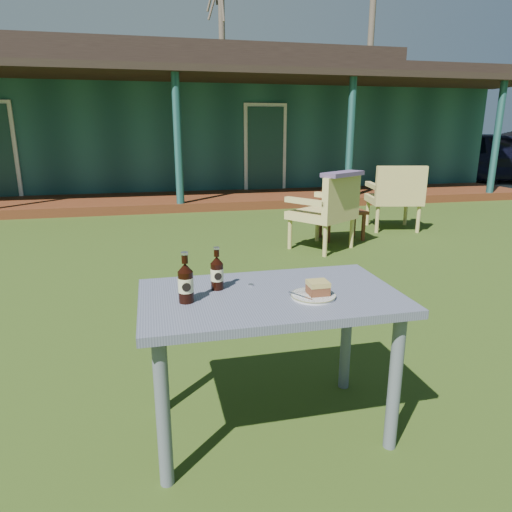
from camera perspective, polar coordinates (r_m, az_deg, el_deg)
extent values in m
plane|color=#334916|center=(3.85, -4.38, -6.71)|extent=(80.00, 80.00, 0.00)
cube|color=#1B4746|center=(13.04, -11.08, 14.59)|extent=(15.00, 6.00, 2.60)
cube|color=black|center=(13.10, -11.43, 20.93)|extent=(15.80, 6.80, 0.30)
cube|color=black|center=(13.15, -11.53, 22.67)|extent=(12.00, 3.50, 0.60)
cube|color=#5C2B16|center=(9.25, -9.72, 6.77)|extent=(15.00, 1.80, 0.16)
cube|color=black|center=(9.20, -10.44, 21.52)|extent=(15.40, 2.00, 0.12)
cylinder|color=#1B4746|center=(8.35, -9.73, 13.75)|extent=(0.14, 0.14, 2.45)
cylinder|color=#1B4746|center=(9.14, 11.67, 13.79)|extent=(0.14, 0.14, 2.45)
cylinder|color=#1B4746|center=(10.89, 27.84, 12.60)|extent=(0.14, 0.14, 2.45)
cube|color=white|center=(10.33, 1.15, 13.02)|extent=(0.95, 0.06, 2.00)
cube|color=#193D38|center=(10.30, 1.19, 13.01)|extent=(0.80, 0.04, 1.85)
cylinder|color=brown|center=(22.55, -4.24, 23.92)|extent=(0.28, 0.28, 9.50)
cylinder|color=brown|center=(23.20, 14.19, 25.16)|extent=(0.28, 0.28, 11.00)
imported|color=black|center=(14.54, 27.17, 10.98)|extent=(4.51, 2.65, 1.44)
cube|color=slate|center=(2.14, 1.82, -5.21)|extent=(1.20, 0.70, 0.04)
cylinder|color=slate|center=(2.00, -11.53, -18.74)|extent=(0.06, 0.06, 0.68)
cylinder|color=slate|center=(2.25, 16.96, -14.93)|extent=(0.06, 0.06, 0.68)
cylinder|color=slate|center=(2.47, -11.95, -11.73)|extent=(0.06, 0.06, 0.68)
cylinder|color=slate|center=(2.67, 11.22, -9.45)|extent=(0.06, 0.06, 0.68)
cylinder|color=silver|center=(2.09, 7.17, -4.98)|extent=(0.20, 0.20, 0.01)
cylinder|color=olive|center=(2.09, 7.17, -4.85)|extent=(0.20, 0.20, 0.00)
cube|color=brown|center=(2.09, 7.73, -4.22)|extent=(0.09, 0.08, 0.04)
cube|color=tan|center=(2.08, 7.76, -3.42)|extent=(0.09, 0.09, 0.02)
cube|color=silver|center=(2.06, 5.57, -5.00)|extent=(0.08, 0.13, 0.00)
cylinder|color=black|center=(2.17, -4.89, -2.56)|extent=(0.06, 0.06, 0.13)
cone|color=black|center=(2.15, -4.94, -0.50)|extent=(0.06, 0.06, 0.04)
cylinder|color=black|center=(2.14, -4.96, 0.40)|extent=(0.03, 0.03, 0.04)
cylinder|color=silver|center=(2.13, -4.97, 0.98)|extent=(0.03, 0.03, 0.01)
cylinder|color=beige|center=(2.17, -4.89, -2.31)|extent=(0.06, 0.06, 0.06)
cylinder|color=black|center=(2.14, -4.77, -2.56)|extent=(0.04, 0.00, 0.04)
cylinder|color=black|center=(2.03, -8.76, -3.85)|extent=(0.07, 0.07, 0.14)
cone|color=black|center=(2.00, -8.86, -1.43)|extent=(0.07, 0.07, 0.04)
cylinder|color=black|center=(1.99, -8.91, -0.36)|extent=(0.03, 0.03, 0.04)
cylinder|color=silver|center=(1.98, -8.94, 0.33)|extent=(0.03, 0.03, 0.01)
cylinder|color=beige|center=(2.02, -8.77, -3.56)|extent=(0.07, 0.07, 0.06)
cylinder|color=black|center=(1.99, -8.69, -3.88)|extent=(0.04, 0.00, 0.04)
cylinder|color=silver|center=(2.23, -0.63, -3.65)|extent=(0.03, 0.03, 0.01)
cube|color=tan|center=(5.76, 8.21, 5.11)|extent=(0.93, 0.91, 0.10)
cube|color=tan|center=(5.56, 10.67, 7.49)|extent=(0.62, 0.45, 0.45)
cube|color=tan|center=(5.99, 9.82, 7.36)|extent=(0.39, 0.54, 0.06)
cube|color=tan|center=(5.50, 6.24, 6.77)|extent=(0.39, 0.54, 0.06)
cylinder|color=tan|center=(6.19, 7.66, 3.61)|extent=(0.05, 0.05, 0.38)
cylinder|color=tan|center=(5.74, 4.26, 2.76)|extent=(0.05, 0.05, 0.38)
cylinder|color=tan|center=(5.90, 11.87, 2.82)|extent=(0.05, 0.05, 0.38)
cylinder|color=tan|center=(5.43, 8.64, 1.88)|extent=(0.05, 0.05, 0.38)
cube|color=tan|center=(7.16, 16.79, 6.77)|extent=(0.83, 0.80, 0.10)
cube|color=tan|center=(6.86, 17.69, 8.72)|extent=(0.71, 0.24, 0.47)
cube|color=tan|center=(7.26, 19.27, 8.31)|extent=(0.21, 0.62, 0.07)
cube|color=tan|center=(7.07, 14.39, 8.52)|extent=(0.21, 0.62, 0.07)
cylinder|color=tan|center=(7.56, 18.19, 5.18)|extent=(0.06, 0.06, 0.39)
cylinder|color=tan|center=(7.38, 13.78, 5.28)|extent=(0.06, 0.06, 0.39)
cylinder|color=tan|center=(7.04, 19.63, 4.35)|extent=(0.06, 0.06, 0.39)
cylinder|color=tan|center=(6.86, 14.92, 4.44)|extent=(0.06, 0.06, 0.39)
cube|color=#5B456C|center=(5.53, 10.80, 10.05)|extent=(0.64, 0.52, 0.05)
cube|color=#5C2B16|center=(6.32, 10.75, 5.47)|extent=(0.60, 0.40, 0.04)
cube|color=#5C2B16|center=(6.12, 9.06, 3.33)|extent=(0.04, 0.04, 0.36)
cube|color=#5C2B16|center=(6.33, 13.27, 3.49)|extent=(0.04, 0.04, 0.36)
cube|color=#5C2B16|center=(6.40, 8.06, 3.89)|extent=(0.04, 0.04, 0.36)
cube|color=#5C2B16|center=(6.59, 12.14, 4.04)|extent=(0.04, 0.04, 0.36)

